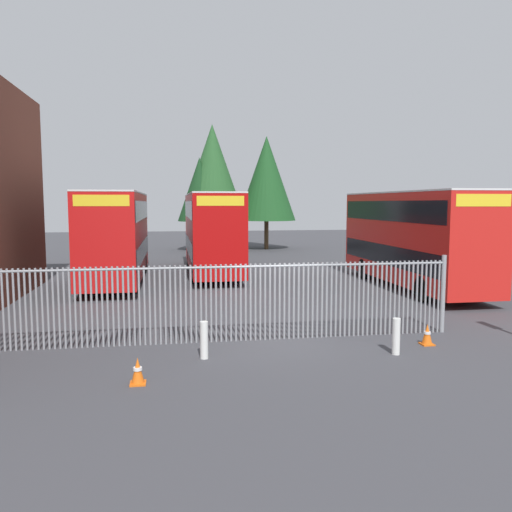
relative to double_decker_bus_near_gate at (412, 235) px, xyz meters
name	(u,v)px	position (x,y,z in m)	size (l,w,h in m)	color
ground_plane	(241,292)	(-7.91, 0.09, -2.42)	(100.00, 100.00, 0.00)	#3D3D42
palisade_fence	(218,301)	(-9.64, -7.91, -1.24)	(13.71, 0.14, 2.35)	gray
double_decker_bus_near_gate	(412,235)	(0.00, 0.00, 0.00)	(2.54, 10.81, 4.42)	red
double_decker_bus_behind_fence_left	(117,233)	(-13.57, 4.06, 0.00)	(2.54, 10.81, 4.42)	red
double_decker_bus_behind_fence_right	(211,230)	(-8.72, 6.32, 0.00)	(2.54, 10.81, 4.42)	#B70C0C
bollard_near_left	(204,340)	(-10.15, -9.42, -1.95)	(0.20, 0.20, 0.95)	silver
bollard_center_front	(396,336)	(-5.24, -9.87, -1.95)	(0.20, 0.20, 0.95)	silver
traffic_cone_by_gate	(427,335)	(-4.00, -9.17, -2.13)	(0.34, 0.34, 0.59)	orange
traffic_cone_mid_forecourt	(138,371)	(-11.69, -11.04, -2.13)	(0.34, 0.34, 0.59)	orange
tree_tall_back	(267,179)	(-2.95, 20.65, 3.52)	(4.90, 4.90, 9.46)	#4C3823
tree_short_side	(200,190)	(-8.58, 19.92, 2.56)	(3.57, 3.57, 7.55)	#4C3823
tree_mid_row	(213,172)	(-7.48, 20.55, 3.97)	(5.44, 5.44, 10.29)	#4C3823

